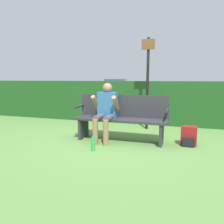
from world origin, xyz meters
The scene contains 8 objects.
ground_plane centered at (0.00, 0.00, 0.00)m, with size 40.00×40.00×0.00m, color #5B8942.
hedge_back centered at (0.00, 2.04, 0.61)m, with size 12.00×0.50×1.23m.
park_bench centered at (0.00, 0.07, 0.49)m, with size 1.93×0.47×0.96m.
person_seated centered at (-0.30, -0.06, 0.67)m, with size 0.53×0.60×1.21m.
backpack centered at (1.36, 0.10, 0.18)m, with size 0.30×0.25×0.38m.
water_bottle centered at (-0.30, -0.77, 0.13)m, with size 0.07×0.07×0.28m.
signpost centered at (0.35, 1.29, 1.30)m, with size 0.32×0.09×2.31m.
parked_car centered at (-4.03, 13.06, 0.61)m, with size 2.25×4.58×1.27m.
Camera 1 is at (1.20, -4.30, 1.30)m, focal length 35.00 mm.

